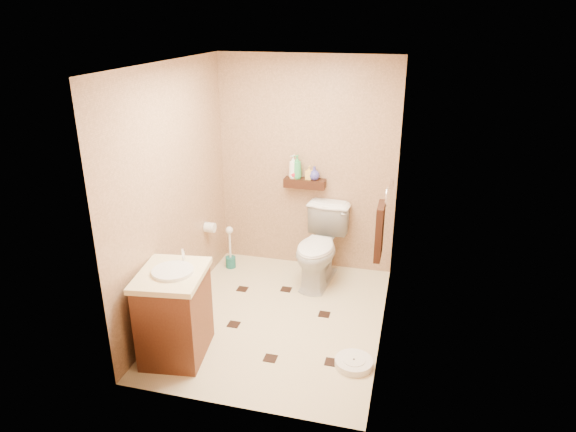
# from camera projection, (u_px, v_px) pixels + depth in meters

# --- Properties ---
(ground) EXTENTS (2.50, 2.50, 0.00)m
(ground) POSITION_uv_depth(u_px,v_px,m) (277.00, 318.00, 5.01)
(ground) COLOR beige
(ground) RESTS_ON ground
(wall_back) EXTENTS (2.00, 0.04, 2.40)m
(wall_back) POSITION_uv_depth(u_px,v_px,m) (307.00, 166.00, 5.70)
(wall_back) COLOR tan
(wall_back) RESTS_ON ground
(wall_front) EXTENTS (2.00, 0.04, 2.40)m
(wall_front) POSITION_uv_depth(u_px,v_px,m) (226.00, 265.00, 3.45)
(wall_front) COLOR tan
(wall_front) RESTS_ON ground
(wall_left) EXTENTS (0.04, 2.50, 2.40)m
(wall_left) POSITION_uv_depth(u_px,v_px,m) (174.00, 194.00, 4.80)
(wall_left) COLOR tan
(wall_left) RESTS_ON ground
(wall_right) EXTENTS (0.04, 2.50, 2.40)m
(wall_right) POSITION_uv_depth(u_px,v_px,m) (390.00, 213.00, 4.34)
(wall_right) COLOR tan
(wall_right) RESTS_ON ground
(ceiling) EXTENTS (2.00, 2.50, 0.02)m
(ceiling) POSITION_uv_depth(u_px,v_px,m) (275.00, 63.00, 4.13)
(ceiling) COLOR silver
(ceiling) RESTS_ON wall_back
(wall_shelf) EXTENTS (0.46, 0.14, 0.10)m
(wall_shelf) POSITION_uv_depth(u_px,v_px,m) (305.00, 183.00, 5.69)
(wall_shelf) COLOR #381A0F
(wall_shelf) RESTS_ON wall_back
(floor_accents) EXTENTS (1.26, 1.29, 0.01)m
(floor_accents) POSITION_uv_depth(u_px,v_px,m) (280.00, 320.00, 4.98)
(floor_accents) COLOR black
(floor_accents) RESTS_ON ground
(toilet) EXTENTS (0.55, 0.86, 0.84)m
(toilet) POSITION_uv_depth(u_px,v_px,m) (320.00, 247.00, 5.55)
(toilet) COLOR white
(toilet) RESTS_ON ground
(vanity) EXTENTS (0.61, 0.71, 0.91)m
(vanity) POSITION_uv_depth(u_px,v_px,m) (175.00, 312.00, 4.36)
(vanity) COLOR brown
(vanity) RESTS_ON ground
(bathroom_scale) EXTENTS (0.36, 0.36, 0.06)m
(bathroom_scale) POSITION_uv_depth(u_px,v_px,m) (354.00, 363.00, 4.33)
(bathroom_scale) COLOR white
(bathroom_scale) RESTS_ON ground
(toilet_brush) EXTENTS (0.12, 0.12, 0.51)m
(toilet_brush) POSITION_uv_depth(u_px,v_px,m) (230.00, 253.00, 5.96)
(toilet_brush) COLOR #18635C
(toilet_brush) RESTS_ON ground
(towel_ring) EXTENTS (0.12, 0.30, 0.76)m
(towel_ring) POSITION_uv_depth(u_px,v_px,m) (380.00, 229.00, 4.68)
(towel_ring) COLOR silver
(towel_ring) RESTS_ON wall_right
(toilet_paper) EXTENTS (0.12, 0.11, 0.12)m
(toilet_paper) POSITION_uv_depth(u_px,v_px,m) (210.00, 227.00, 5.60)
(toilet_paper) COLOR white
(toilet_paper) RESTS_ON wall_left
(bottle_a) EXTENTS (0.14, 0.14, 0.26)m
(bottle_a) POSITION_uv_depth(u_px,v_px,m) (293.00, 167.00, 5.66)
(bottle_a) COLOR white
(bottle_a) RESTS_ON wall_shelf
(bottle_b) EXTENTS (0.08, 0.08, 0.16)m
(bottle_b) POSITION_uv_depth(u_px,v_px,m) (294.00, 171.00, 5.67)
(bottle_b) COLOR orange
(bottle_b) RESTS_ON wall_shelf
(bottle_c) EXTENTS (0.15, 0.15, 0.14)m
(bottle_c) POSITION_uv_depth(u_px,v_px,m) (294.00, 172.00, 5.68)
(bottle_c) COLOR red
(bottle_c) RESTS_ON wall_shelf
(bottle_d) EXTENTS (0.14, 0.14, 0.26)m
(bottle_d) POSITION_uv_depth(u_px,v_px,m) (297.00, 167.00, 5.65)
(bottle_d) COLOR #37A55B
(bottle_d) RESTS_ON wall_shelf
(bottle_e) EXTENTS (0.08, 0.08, 0.15)m
(bottle_e) POSITION_uv_depth(u_px,v_px,m) (309.00, 173.00, 5.64)
(bottle_e) COLOR #EDC14F
(bottle_e) RESTS_ON wall_shelf
(bottle_f) EXTENTS (0.15, 0.15, 0.15)m
(bottle_f) POSITION_uv_depth(u_px,v_px,m) (314.00, 173.00, 5.62)
(bottle_f) COLOR #4341A3
(bottle_f) RESTS_ON wall_shelf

